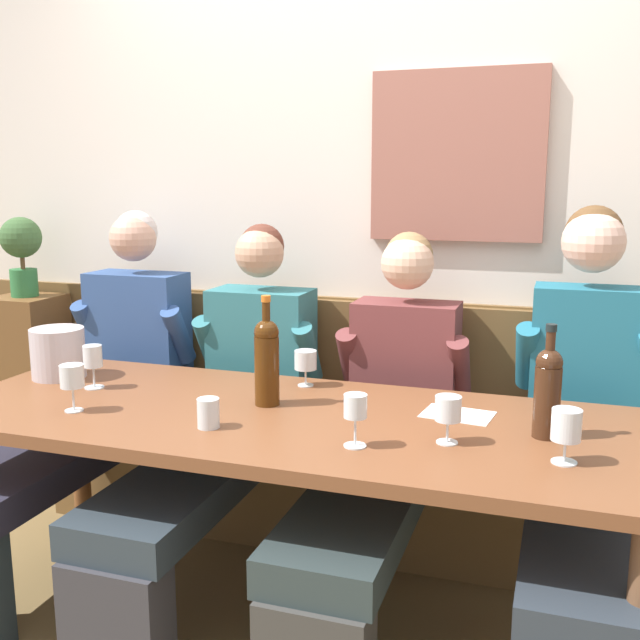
# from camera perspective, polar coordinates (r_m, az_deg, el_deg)

# --- Properties ---
(room_wall_back) EXTENTS (6.80, 0.12, 2.80)m
(room_wall_back) POSITION_cam_1_polar(r_m,az_deg,el_deg) (3.05, 3.42, 10.27)
(room_wall_back) COLOR silver
(room_wall_back) RESTS_ON ground
(wood_wainscot_panel) EXTENTS (6.80, 0.03, 0.95)m
(wood_wainscot_panel) POSITION_cam_1_polar(r_m,az_deg,el_deg) (3.15, 2.89, -6.84)
(wood_wainscot_panel) COLOR brown
(wood_wainscot_panel) RESTS_ON ground
(wall_bench) EXTENTS (2.48, 0.42, 0.94)m
(wall_bench) POSITION_cam_1_polar(r_m,az_deg,el_deg) (3.03, 1.76, -11.47)
(wall_bench) COLOR brown
(wall_bench) RESTS_ON ground
(dining_table) EXTENTS (2.18, 0.84, 0.72)m
(dining_table) POSITION_cam_1_polar(r_m,az_deg,el_deg) (2.31, -3.06, -9.06)
(dining_table) COLOR brown
(dining_table) RESTS_ON ground
(person_right_seat) EXTENTS (0.51, 1.25, 1.31)m
(person_right_seat) POSITION_cam_1_polar(r_m,az_deg,el_deg) (3.00, -17.33, -5.26)
(person_right_seat) COLOR #273238
(person_right_seat) RESTS_ON ground
(person_center_right_seat) EXTENTS (0.51, 1.26, 1.26)m
(person_center_right_seat) POSITION_cam_1_polar(r_m,az_deg,el_deg) (2.72, -7.36, -6.79)
(person_center_right_seat) COLOR #313036
(person_center_right_seat) RESTS_ON ground
(person_left_seat) EXTENTS (0.49, 1.25, 1.24)m
(person_left_seat) POSITION_cam_1_polar(r_m,az_deg,el_deg) (2.52, 4.91, -8.43)
(person_left_seat) COLOR #373734
(person_left_seat) RESTS_ON ground
(person_center_left_seat) EXTENTS (0.47, 1.26, 1.35)m
(person_center_left_seat) POSITION_cam_1_polar(r_m,az_deg,el_deg) (2.46, 19.88, -8.11)
(person_center_left_seat) COLOR #33363C
(person_center_left_seat) RESTS_ON ground
(ice_bucket) EXTENTS (0.19, 0.19, 0.18)m
(ice_bucket) POSITION_cam_1_polar(r_m,az_deg,el_deg) (2.83, -19.73, -2.42)
(ice_bucket) COLOR #BEB4BA
(ice_bucket) RESTS_ON dining_table
(wine_bottle_green_tall) EXTENTS (0.08, 0.08, 0.35)m
(wine_bottle_green_tall) POSITION_cam_1_polar(r_m,az_deg,el_deg) (2.33, -4.17, -3.04)
(wine_bottle_green_tall) COLOR #46250A
(wine_bottle_green_tall) RESTS_ON dining_table
(wine_bottle_clear_water) EXTENTS (0.07, 0.07, 0.32)m
(wine_bottle_clear_water) POSITION_cam_1_polar(r_m,az_deg,el_deg) (2.13, 17.32, -5.18)
(wine_bottle_clear_water) COLOR #3D2213
(wine_bottle_clear_water) RESTS_ON dining_table
(wine_glass_mid_right) EXTENTS (0.08, 0.08, 0.14)m
(wine_glass_mid_right) POSITION_cam_1_polar(r_m,az_deg,el_deg) (1.97, 18.63, -7.96)
(wine_glass_mid_right) COLOR silver
(wine_glass_mid_right) RESTS_ON dining_table
(wine_glass_left_end) EXTENTS (0.06, 0.06, 0.15)m
(wine_glass_left_end) POSITION_cam_1_polar(r_m,az_deg,el_deg) (1.98, 2.77, -6.90)
(wine_glass_left_end) COLOR silver
(wine_glass_left_end) RESTS_ON dining_table
(wine_glass_center_rear) EXTENTS (0.07, 0.07, 0.13)m
(wine_glass_center_rear) POSITION_cam_1_polar(r_m,az_deg,el_deg) (2.03, 9.95, -6.91)
(wine_glass_center_rear) COLOR silver
(wine_glass_center_rear) RESTS_ON dining_table
(wine_glass_right_end) EXTENTS (0.08, 0.08, 0.13)m
(wine_glass_right_end) POSITION_cam_1_polar(r_m,az_deg,el_deg) (2.55, -1.13, -3.26)
(wine_glass_right_end) COLOR silver
(wine_glass_right_end) RESTS_ON dining_table
(wine_glass_mid_left) EXTENTS (0.07, 0.07, 0.15)m
(wine_glass_mid_left) POSITION_cam_1_polar(r_m,az_deg,el_deg) (2.64, -17.28, -2.92)
(wine_glass_mid_left) COLOR silver
(wine_glass_mid_left) RESTS_ON dining_table
(wine_glass_center_front) EXTENTS (0.07, 0.07, 0.15)m
(wine_glass_center_front) POSITION_cam_1_polar(r_m,az_deg,el_deg) (2.40, -18.75, -4.33)
(wine_glass_center_front) COLOR silver
(wine_glass_center_front) RESTS_ON dining_table
(water_tumbler_center) EXTENTS (0.07, 0.07, 0.09)m
(water_tumbler_center) POSITION_cam_1_polar(r_m,az_deg,el_deg) (2.16, -8.69, -7.18)
(water_tumbler_center) COLOR silver
(water_tumbler_center) RESTS_ON dining_table
(tasting_sheet_left_guest) EXTENTS (0.23, 0.18, 0.00)m
(tasting_sheet_left_guest) POSITION_cam_1_polar(r_m,az_deg,el_deg) (2.30, 10.66, -7.24)
(tasting_sheet_left_guest) COLOR white
(tasting_sheet_left_guest) RESTS_ON dining_table
(corner_pedestal) EXTENTS (0.28, 0.28, 0.91)m
(corner_pedestal) POSITION_cam_1_polar(r_m,az_deg,el_deg) (3.72, -21.49, -5.18)
(corner_pedestal) COLOR brown
(corner_pedestal) RESTS_ON ground
(potted_plant) EXTENTS (0.18, 0.18, 0.36)m
(potted_plant) POSITION_cam_1_polar(r_m,az_deg,el_deg) (3.60, -22.23, 5.23)
(potted_plant) COLOR #2C6C39
(potted_plant) RESTS_ON corner_pedestal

